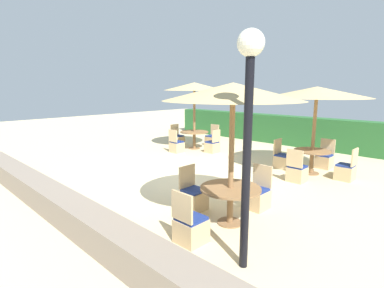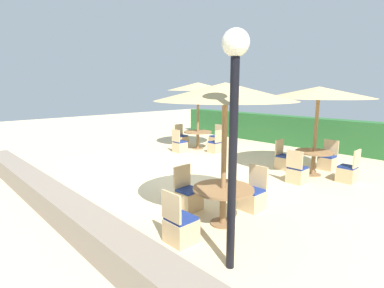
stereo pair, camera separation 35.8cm
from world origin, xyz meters
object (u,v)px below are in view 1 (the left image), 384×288
object	(u,v)px
round_table_back_right	(312,155)
patio_chair_front_right_west	(193,197)
patio_chair_back_right_east	(346,171)
parasol_back_right	(317,93)
patio_chair_back_right_north	(324,160)
lamp_post	(249,105)
parasol_back_left	(194,87)
patio_chair_back_left_south	(177,146)
patio_chair_back_right_west	(282,160)
parasol_front_right	(233,92)
patio_chair_back_right_south	(297,172)
round_table_back_left	(194,135)
patio_chair_back_left_west	(178,139)
patio_chair_front_right_north	(257,196)
round_table_front_right	(230,194)
patio_chair_back_left_east	(212,146)
patio_chair_back_left_north	(212,140)
patio_chair_front_right_south	(190,228)

from	to	relation	value
round_table_back_right	patio_chair_front_right_west	size ratio (longest dim) A/B	1.15
patio_chair_back_right_east	parasol_back_right	bearing A→B (deg)	93.57
parasol_back_right	patio_chair_back_right_east	world-z (taller)	parasol_back_right
patio_chair_back_right_north	round_table_back_right	bearing A→B (deg)	88.49
lamp_post	patio_chair_front_right_west	distance (m)	3.05
patio_chair_back_right_east	parasol_back_left	distance (m)	6.54
lamp_post	patio_chair_back_left_south	bearing A→B (deg)	144.27
patio_chair_back_right_west	lamp_post	bearing A→B (deg)	22.48
patio_chair_back_right_north	parasol_front_right	world-z (taller)	parasol_front_right
patio_chair_back_right_south	patio_chair_back_right_north	distance (m)	1.99
patio_chair_back_right_east	parasol_front_right	xyz separation A→B (m)	(-0.67, -4.49, 2.23)
round_table_back_right	parasol_front_right	world-z (taller)	parasol_front_right
round_table_back_left	parasol_front_right	xyz separation A→B (m)	(5.44, -4.67, 1.89)
parasol_back_left	patio_chair_front_right_west	world-z (taller)	parasol_back_left
patio_chair_back_left_west	parasol_front_right	bearing A→B (deg)	54.18
patio_chair_back_right_west	round_table_back_right	bearing A→B (deg)	90.14
patio_chair_back_right_west	parasol_back_right	bearing A→B (deg)	90.14
patio_chair_front_right_north	patio_chair_front_right_west	xyz separation A→B (m)	(-0.95, -0.99, 0.00)
patio_chair_back_right_west	patio_chair_front_right_north	distance (m)	3.63
round_table_back_right	round_table_front_right	world-z (taller)	round_table_back_right
parasol_back_left	round_table_back_left	world-z (taller)	parasol_back_left
patio_chair_back_right_south	patio_chair_back_left_east	world-z (taller)	same
lamp_post	parasol_back_right	distance (m)	5.57
parasol_front_right	patio_chair_back_left_west	bearing A→B (deg)	144.18
parasol_back_left	lamp_post	bearing A→B (deg)	-41.32
round_table_back_right	patio_chair_back_right_south	bearing A→B (deg)	-88.40
patio_chair_back_left_south	patio_chair_back_right_east	bearing A→B (deg)	7.81
patio_chair_back_right_south	parasol_back_left	bearing A→B (deg)	166.20
patio_chair_back_left_north	patio_chair_front_right_south	size ratio (longest dim) A/B	1.00
patio_chair_back_right_south	round_table_back_left	size ratio (longest dim) A/B	0.78
patio_chair_back_right_south	patio_chair_back_right_north	world-z (taller)	same
lamp_post	patio_chair_back_right_north	size ratio (longest dim) A/B	3.57
patio_chair_front_right_north	patio_chair_back_left_east	bearing A→B (deg)	-39.77
patio_chair_back_right_east	round_table_back_left	bearing A→B (deg)	88.30
patio_chair_back_right_north	patio_chair_back_right_west	size ratio (longest dim) A/B	1.00
lamp_post	round_table_front_right	distance (m)	2.26
parasol_back_right	patio_chair_back_left_north	size ratio (longest dim) A/B	3.21
patio_chair_back_left_north	parasol_front_right	xyz separation A→B (m)	(5.38, -5.76, 2.23)
patio_chair_back_right_east	patio_chair_front_right_south	xyz separation A→B (m)	(-0.71, -5.53, 0.00)
patio_chair_back_right_south	parasol_front_right	distance (m)	4.07
parasol_back_right	round_table_back_right	size ratio (longest dim) A/B	2.79
patio_chair_back_right_south	parasol_back_right	bearing A→B (deg)	91.60
patio_chair_back_left_west	parasol_front_right	xyz separation A→B (m)	(6.53, -4.71, 2.23)
patio_chair_back_right_west	patio_chair_front_right_west	bearing A→B (deg)	3.34
patio_chair_back_right_south	patio_chair_back_right_north	size ratio (longest dim) A/B	1.00
patio_chair_back_right_west	parasol_front_right	world-z (taller)	parasol_front_right
patio_chair_back_left_west	patio_chair_front_right_north	world-z (taller)	same
round_table_front_right	patio_chair_back_left_north	bearing A→B (deg)	133.06
round_table_back_right	patio_chair_front_right_west	xyz separation A→B (m)	(-0.69, -4.42, -0.31)
round_table_front_right	parasol_back_right	bearing A→B (deg)	93.79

